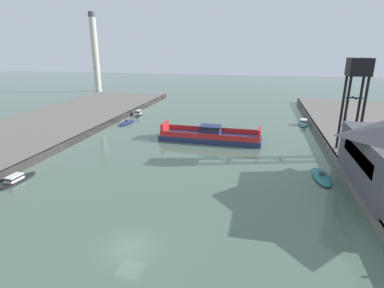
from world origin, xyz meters
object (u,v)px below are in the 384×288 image
Objects in this scene: moored_boat_far_left at (322,176)px; smokestack_distant_a at (95,51)px; chain_ferry at (210,136)px; moored_boat_far_right at (127,122)px; crane_tower at (357,79)px; moored_boat_mid_left at (139,114)px; moored_boat_near_right at (303,123)px; moored_boat_mid_right at (16,179)px.

smokestack_distant_a is at bearing 135.53° from moored_boat_far_left.
moored_boat_far_right is (-23.30, 10.29, -0.75)m from chain_ferry.
crane_tower is at bearing 61.09° from moored_boat_far_left.
moored_boat_mid_left is 0.35× the size of crane_tower.
crane_tower is (4.20, -24.16, 13.15)m from moored_boat_near_right.
crane_tower is 109.57m from smokestack_distant_a.
crane_tower reaches higher than chain_ferry.
crane_tower is at bearing -27.24° from moored_boat_mid_left.
chain_ferry reaches higher than moored_boat_mid_right.
chain_ferry is 89.03m from smokestack_distant_a.
moored_boat_near_right is 94.05m from smokestack_distant_a.
moored_boat_near_right is 44.55m from moored_boat_mid_left.
moored_boat_near_right is 63.46m from moored_boat_mid_right.
crane_tower is at bearing 23.30° from moored_boat_mid_right.
moored_boat_far_right is at bearing 88.96° from moored_boat_mid_right.
chain_ferry is 3.84× the size of moored_boat_mid_left.
crane_tower is 0.47× the size of smokestack_distant_a.
moored_boat_mid_right is at bearing -134.63° from moored_boat_near_right.
moored_boat_mid_left is at bearing 140.56° from chain_ferry.
moored_boat_mid_right reaches higher than moored_boat_far_right.
chain_ferry reaches higher than moored_boat_far_right.
moored_boat_far_left is (43.28, -34.97, -0.34)m from moored_boat_mid_left.
moored_boat_far_right reaches higher than moored_boat_far_left.
moored_boat_far_left is 1.05× the size of moored_boat_far_right.
moored_boat_far_left is at bearing -118.91° from crane_tower.
moored_boat_mid_right is 0.44× the size of crane_tower.
chain_ferry is at bearing 141.70° from moored_boat_far_left.
moored_boat_near_right is 44.72m from moored_boat_far_right.
moored_boat_mid_left reaches higher than moored_boat_near_right.
chain_ferry is at bearing -23.82° from moored_boat_far_right.
crane_tower is at bearing -18.06° from moored_boat_far_right.
chain_ferry is 27.87m from moored_boat_near_right.
crane_tower is at bearing -12.29° from chain_ferry.
smokestack_distant_a is (-36.63, 43.49, 16.77)m from moored_boat_mid_left.
crane_tower reaches higher than moored_boat_mid_left.
moored_boat_far_left is 0.23× the size of smokestack_distant_a.
smokestack_distant_a is at bearing 130.10° from moored_boat_mid_left.
chain_ferry is 1.36× the size of crane_tower.
moored_boat_near_right is 34.06m from moored_boat_far_left.
chain_ferry reaches higher than moored_boat_mid_left.
moored_boat_mid_right is 44.73m from moored_boat_far_left.
moored_boat_near_right reaches higher than moored_boat_far_left.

